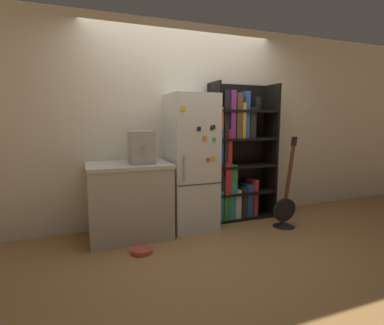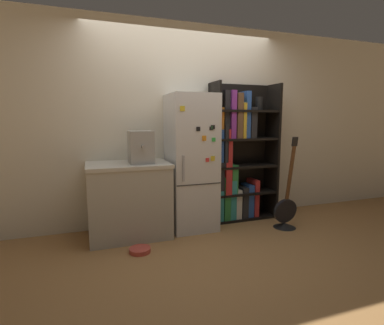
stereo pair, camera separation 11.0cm
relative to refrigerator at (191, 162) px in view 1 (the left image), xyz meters
The scene contains 8 objects.
ground_plane 0.85m from the refrigerator, 89.99° to the right, with size 16.00×16.00×0.00m, color #A87542.
wall_back 0.56m from the refrigerator, 90.00° to the left, with size 8.00×0.05×2.60m.
refrigerator is the anchor object (origin of this frame).
bookshelf 0.71m from the refrigerator, 10.75° to the left, with size 0.92×0.37×1.85m.
kitchen_counter 0.88m from the refrigerator, behind, with size 0.94×0.65×0.87m.
espresso_machine 0.68m from the refrigerator, behind, with size 0.27×0.36×0.37m.
guitar 1.37m from the refrigerator, 20.55° to the right, with size 0.32×0.28×1.16m.
pet_bowl 1.23m from the refrigerator, 144.44° to the right, with size 0.22×0.22×0.05m.
Camera 1 is at (-1.31, -3.30, 1.36)m, focal length 28.00 mm.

